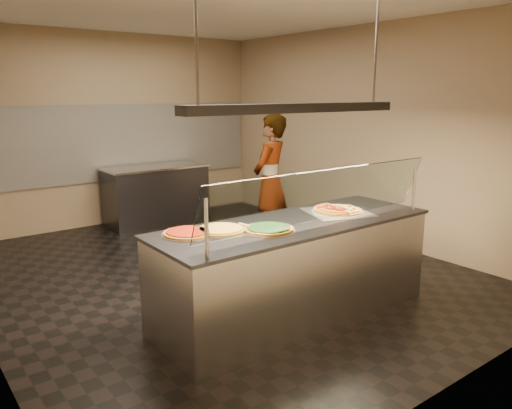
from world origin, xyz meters
TOP-DOWN VIEW (x-y plane):
  - ground at (0.00, 0.00)m, footprint 5.00×6.00m
  - ceiling at (0.00, 0.00)m, footprint 5.00×6.00m
  - wall_back at (0.00, 3.01)m, footprint 5.00×0.02m
  - wall_front at (0.00, -3.01)m, footprint 5.00×0.02m
  - wall_right at (2.51, 0.00)m, footprint 0.02×6.00m
  - tile_band at (0.00, 2.98)m, footprint 4.90×0.02m
  - serving_counter at (-0.08, -1.44)m, footprint 2.73×0.94m
  - sneeze_guard at (-0.08, -1.78)m, footprint 2.49×0.18m
  - perforated_tray at (0.49, -1.43)m, footprint 0.73×0.73m
  - half_pizza_pepperoni at (0.37, -1.43)m, footprint 0.38×0.53m
  - half_pizza_sausage at (0.60, -1.43)m, footprint 0.38×0.53m
  - pizza_spinach at (-0.47, -1.53)m, footprint 0.46×0.46m
  - pizza_cheese at (-0.80, -1.29)m, footprint 0.45×0.45m
  - pizza_tomato at (-1.07, -1.21)m, footprint 0.44×0.44m
  - pizza_spatula at (-0.54, -1.38)m, footprint 0.20×0.23m
  - prep_table at (0.47, 2.55)m, footprint 1.62×0.74m
  - worker at (1.18, 0.49)m, footprint 0.78×0.69m
  - heat_lamp_housing at (-0.08, -1.44)m, footprint 2.30×0.18m
  - lamp_rod_left at (-1.08, -1.44)m, footprint 0.02×0.02m
  - lamp_rod_right at (0.92, -1.44)m, footprint 0.02×0.02m

SIDE VIEW (x-z plane):
  - ground at x=0.00m, z-range -0.02..0.00m
  - serving_counter at x=-0.08m, z-range 0.00..0.93m
  - prep_table at x=0.47m, z-range 0.00..0.93m
  - worker at x=1.18m, z-range 0.00..1.80m
  - perforated_tray at x=0.49m, z-range 0.93..0.94m
  - pizza_tomato at x=-1.07m, z-range 0.93..0.96m
  - pizza_cheese at x=-0.80m, z-range 0.93..0.96m
  - pizza_spinach at x=-0.47m, z-range 0.93..0.96m
  - half_pizza_sausage at x=0.60m, z-range 0.94..0.98m
  - pizza_spatula at x=-0.54m, z-range 0.95..0.97m
  - half_pizza_pepperoni at x=0.37m, z-range 0.94..0.99m
  - sneeze_guard at x=-0.08m, z-range 0.96..1.49m
  - tile_band at x=0.00m, z-range 0.70..1.90m
  - wall_back at x=0.00m, z-range 0.00..3.00m
  - wall_front at x=0.00m, z-range 0.00..3.00m
  - wall_right at x=2.51m, z-range 0.00..3.00m
  - heat_lamp_housing at x=-0.08m, z-range 1.91..1.99m
  - lamp_rod_left at x=-1.08m, z-range 1.99..3.00m
  - lamp_rod_right at x=0.92m, z-range 1.99..3.00m
  - ceiling at x=0.00m, z-range 3.00..3.02m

